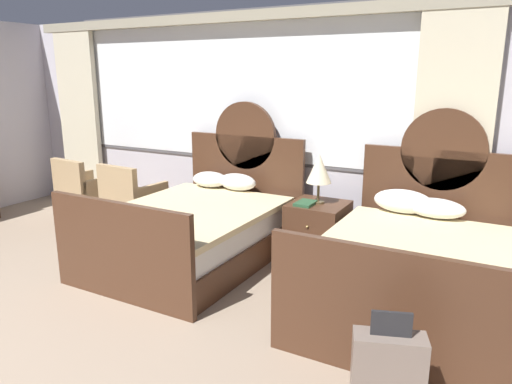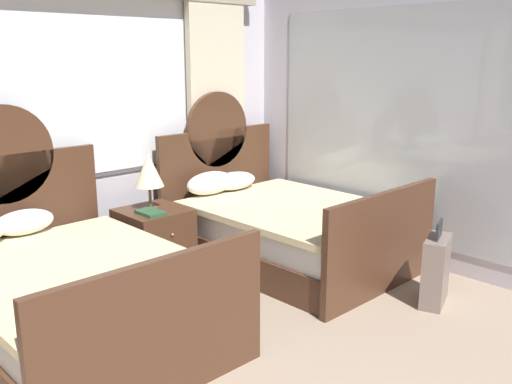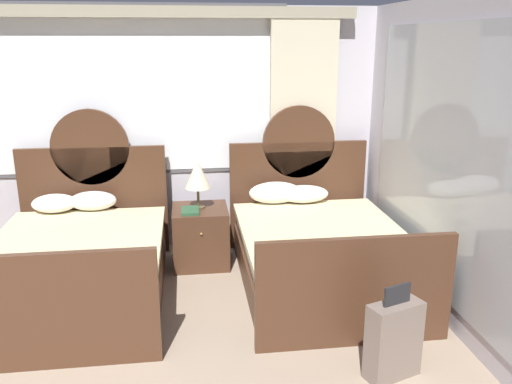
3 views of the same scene
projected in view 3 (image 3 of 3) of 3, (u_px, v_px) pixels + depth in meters
wall_back_window at (62, 124)px, 5.71m from camera, size 6.96×0.22×2.72m
wall_right_mirror at (482, 178)px, 3.93m from camera, size 0.08×4.81×2.70m
bed_near_window at (79, 262)px, 4.91m from camera, size 1.57×2.24×1.64m
bed_near_mirror at (318, 249)px, 5.21m from camera, size 1.57×2.24×1.64m
nightstand_between_beds at (201, 236)px, 5.66m from camera, size 0.58×0.61×0.63m
table_lamp_on_nightstand at (197, 174)px, 5.48m from camera, size 0.27×0.27×0.53m
book_on_nightstand at (190, 211)px, 5.45m from camera, size 0.18×0.26×0.03m
suitcase_on_floor at (394, 340)px, 3.74m from camera, size 0.44×0.30×0.72m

